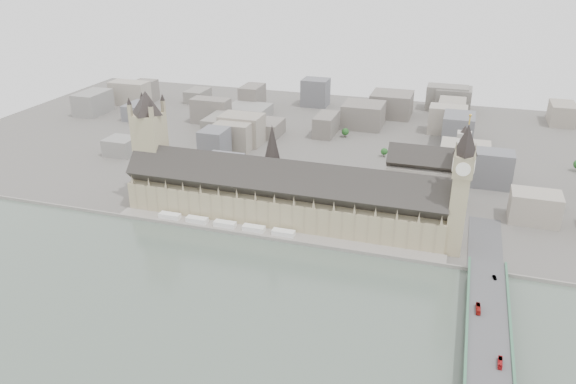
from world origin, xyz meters
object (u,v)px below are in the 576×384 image
(victoria_tower, at_px, (150,142))
(westminster_abbey, at_px, (428,176))
(red_bus_north, at_px, (478,309))
(elizabeth_tower, at_px, (461,181))
(westminster_bridge, at_px, (487,330))
(palace_of_westminster, at_px, (282,196))
(car_silver, at_px, (495,277))
(red_bus_south, at_px, (500,363))

(victoria_tower, relative_size, westminster_abbey, 1.47)
(victoria_tower, xyz_separation_m, red_bus_north, (277.98, -103.50, -43.46))
(elizabeth_tower, xyz_separation_m, red_bus_north, (17.98, -85.50, -46.34))
(elizabeth_tower, height_order, westminster_bridge, elizabeth_tower)
(red_bus_north, bearing_deg, westminster_bridge, -60.84)
(westminster_bridge, bearing_deg, palace_of_westminster, 146.51)
(palace_of_westminster, height_order, elizabeth_tower, elizabeth_tower)
(red_bus_north, bearing_deg, car_silver, 74.03)
(victoria_tower, relative_size, red_bus_north, 9.29)
(westminster_bridge, bearing_deg, car_silver, 85.30)
(palace_of_westminster, distance_m, westminster_bridge, 195.05)
(victoria_tower, bearing_deg, elizabeth_tower, -3.96)
(westminster_bridge, bearing_deg, elizabeth_tower, 104.11)
(palace_of_westminster, height_order, westminster_abbey, westminster_abbey)
(red_bus_north, xyz_separation_m, car_silver, (10.17, 40.53, -0.68))
(palace_of_westminster, xyz_separation_m, car_silver, (166.16, -56.67, -11.63))
(elizabeth_tower, relative_size, westminster_bridge, 0.33)
(victoria_tower, relative_size, car_silver, 20.03)
(westminster_abbey, distance_m, red_bus_south, 225.98)
(westminster_bridge, height_order, red_bus_north, red_bus_north)
(palace_of_westminster, relative_size, red_bus_north, 24.62)
(car_silver, bearing_deg, red_bus_north, -117.79)
(red_bus_south, bearing_deg, elizabeth_tower, 104.91)
(elizabeth_tower, distance_m, red_bus_north, 98.90)
(victoria_tower, bearing_deg, red_bus_north, -20.42)
(westminster_bridge, distance_m, westminster_abbey, 190.56)
(elizabeth_tower, xyz_separation_m, car_silver, (28.16, -44.97, -47.01))
(palace_of_westminster, relative_size, car_silver, 53.08)
(westminster_abbey, bearing_deg, elizabeth_tower, -72.71)
(car_silver, bearing_deg, westminster_bridge, -108.40)
(elizabeth_tower, xyz_separation_m, westminster_abbey, (-27.08, 87.00, -33.01))
(westminster_abbey, xyz_separation_m, car_silver, (55.23, -131.97, -14.01))
(victoria_tower, bearing_deg, car_silver, -12.33)
(red_bus_north, bearing_deg, westminster_abbey, 102.76)
(westminster_bridge, bearing_deg, red_bus_north, 121.03)
(victoria_tower, xyz_separation_m, westminster_bridge, (284.00, -113.50, -50.08))
(red_bus_south, bearing_deg, red_bus_north, 106.15)
(red_bus_north, bearing_deg, red_bus_south, -78.10)
(westminster_abbey, bearing_deg, westminster_bridge, -74.36)
(palace_of_westminster, bearing_deg, car_silver, -18.83)
(red_bus_north, relative_size, car_silver, 2.16)
(elizabeth_tower, height_order, westminster_abbey, elizabeth_tower)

